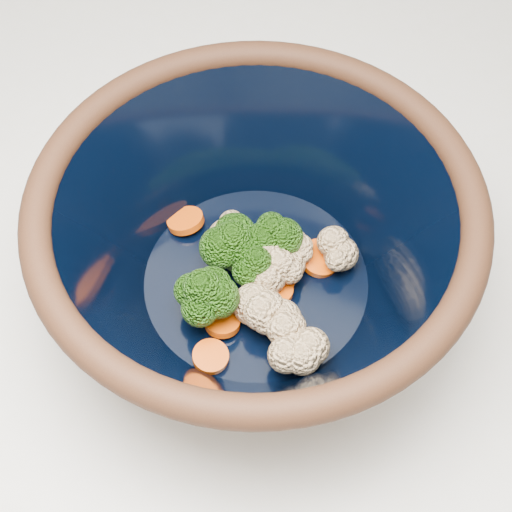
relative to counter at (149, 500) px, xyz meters
name	(u,v)px	position (x,y,z in m)	size (l,w,h in m)	color
counter	(149,500)	(0.00, 0.00, 0.00)	(1.20, 1.20, 0.90)	silver
mixing_bowl	(256,246)	(0.11, 0.10, 0.53)	(0.39, 0.39, 0.14)	black
vegetable_pile	(255,270)	(0.11, 0.09, 0.50)	(0.16, 0.14, 0.06)	#608442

